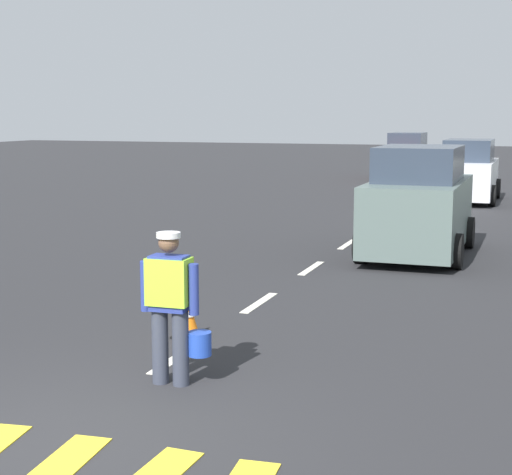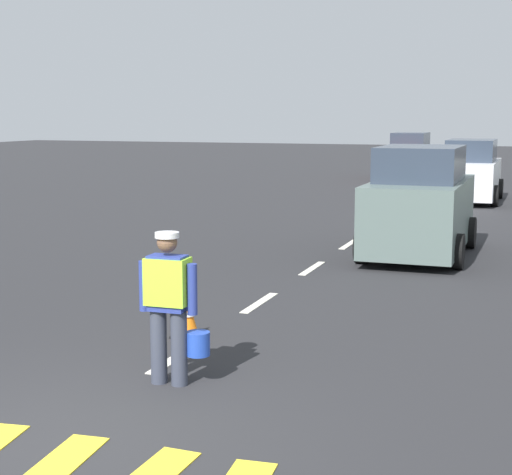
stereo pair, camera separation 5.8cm
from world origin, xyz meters
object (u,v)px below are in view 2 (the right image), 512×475
at_px(road_worker, 170,300).
at_px(car_outgoing_far, 471,173).
at_px(car_outgoing_ahead, 420,205).
at_px(traffic_cone_near, 187,317).
at_px(car_oncoming_third, 410,158).

height_order(road_worker, car_outgoing_far, car_outgoing_far).
relative_size(car_outgoing_ahead, car_outgoing_far, 0.99).
distance_m(road_worker, car_outgoing_far, 20.06).
height_order(road_worker, car_outgoing_ahead, car_outgoing_ahead).
distance_m(traffic_cone_near, car_outgoing_ahead, 7.54).
distance_m(car_outgoing_far, car_oncoming_third, 9.33).
xyz_separation_m(car_outgoing_ahead, car_outgoing_far, (0.05, 10.99, -0.10)).
distance_m(road_worker, traffic_cone_near, 1.99).
height_order(car_outgoing_ahead, car_oncoming_third, car_outgoing_ahead).
relative_size(road_worker, traffic_cone_near, 3.05).
bearing_deg(car_oncoming_third, car_outgoing_far, -68.52).
bearing_deg(road_worker, traffic_cone_near, 109.28).
bearing_deg(car_outgoing_ahead, road_worker, -98.28).
bearing_deg(traffic_cone_near, car_oncoming_third, 93.04).
xyz_separation_m(road_worker, car_outgoing_ahead, (1.31, 9.02, 0.12)).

